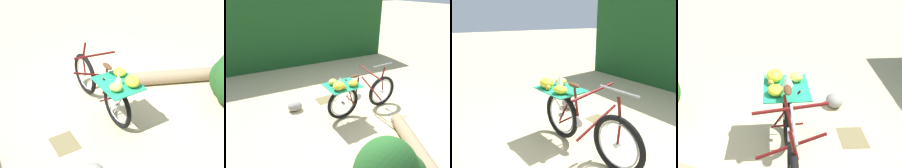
# 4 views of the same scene
# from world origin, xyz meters

# --- Properties ---
(ground_plane) EXTENTS (60.00, 60.00, 0.00)m
(ground_plane) POSITION_xyz_m (0.00, 0.00, 0.00)
(ground_plane) COLOR #C6B284
(bicycle) EXTENTS (1.78, 0.71, 1.03)m
(bicycle) POSITION_xyz_m (0.07, -0.12, 0.49)
(bicycle) COLOR black
(bicycle) RESTS_ON ground_plane
(fallen_log) EXTENTS (0.96, 1.90, 0.25)m
(fallen_log) POSITION_xyz_m (-0.02, 1.50, 0.12)
(fallen_log) COLOR #937A5B
(fallen_log) RESTS_ON ground_plane
(leaf_litter_patch) EXTENTS (0.44, 0.36, 0.01)m
(leaf_litter_patch) POSITION_xyz_m (0.45, -1.01, 0.00)
(leaf_litter_patch) COLOR olive
(leaf_litter_patch) RESTS_ON ground_plane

